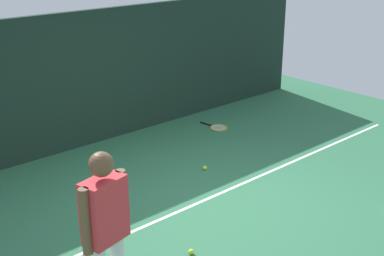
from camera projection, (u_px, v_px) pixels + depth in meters
ground_plane at (212, 206)px, 6.95m from camera, size 12.00×12.00×0.00m
back_fence at (88, 79)px, 8.66m from camera, size 10.00×0.10×2.25m
court_line at (202, 201)px, 7.08m from camera, size 9.00×0.05×0.00m
tennis_player at (106, 228)px, 4.63m from camera, size 0.52×0.30×1.70m
tennis_racket at (217, 127)px, 9.70m from camera, size 0.36×0.63×0.03m
tennis_ball_near_player at (191, 252)px, 5.91m from camera, size 0.07×0.07×0.07m
tennis_ball_by_fence at (205, 168)px, 8.00m from camera, size 0.07×0.07×0.07m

